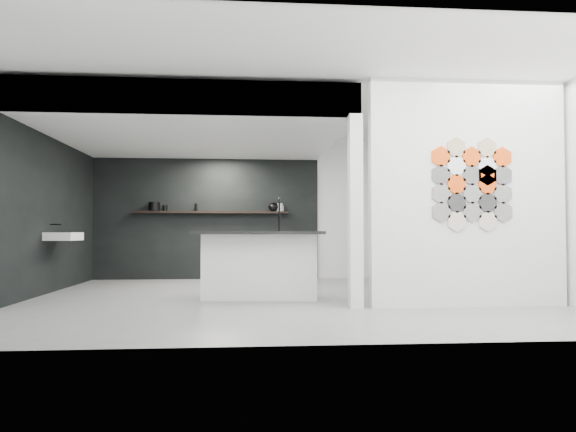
# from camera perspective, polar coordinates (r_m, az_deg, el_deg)

# --- Properties ---
(floor) EXTENTS (7.00, 6.00, 0.01)m
(floor) POSITION_cam_1_polar(r_m,az_deg,el_deg) (7.22, -0.61, -9.13)
(floor) COLOR slate
(partition_panel) EXTENTS (2.45, 0.15, 2.80)m
(partition_panel) POSITION_cam_1_polar(r_m,az_deg,el_deg) (6.73, 19.28, 2.42)
(partition_panel) COLOR silver
(partition_panel) RESTS_ON floor
(bay_clad_back) EXTENTS (4.40, 0.04, 2.35)m
(bay_clad_back) POSITION_cam_1_polar(r_m,az_deg,el_deg) (10.15, -9.11, -0.31)
(bay_clad_back) COLOR black
(bay_clad_back) RESTS_ON floor
(bay_clad_left) EXTENTS (0.04, 4.00, 2.35)m
(bay_clad_left) POSITION_cam_1_polar(r_m,az_deg,el_deg) (8.67, -24.63, 0.08)
(bay_clad_left) COLOR black
(bay_clad_left) RESTS_ON floor
(bulkhead) EXTENTS (4.40, 4.00, 0.40)m
(bulkhead) POSITION_cam_1_polar(r_m,az_deg,el_deg) (8.34, -10.16, 9.53)
(bulkhead) COLOR silver
(bulkhead) RESTS_ON corner_column
(corner_column) EXTENTS (0.16, 0.16, 2.35)m
(corner_column) POSITION_cam_1_polar(r_m,az_deg,el_deg) (6.28, 7.50, 0.58)
(corner_column) COLOR silver
(corner_column) RESTS_ON floor
(fascia_beam) EXTENTS (4.40, 0.16, 0.40)m
(fascia_beam) POSITION_cam_1_polar(r_m,az_deg,el_deg) (6.48, -11.86, 12.84)
(fascia_beam) COLOR silver
(fascia_beam) RESTS_ON corner_column
(wall_basin) EXTENTS (0.40, 0.60, 0.12)m
(wall_basin) POSITION_cam_1_polar(r_m,az_deg,el_deg) (8.40, -23.65, -2.09)
(wall_basin) COLOR silver
(wall_basin) RESTS_ON bay_clad_left
(display_shelf) EXTENTS (3.00, 0.15, 0.04)m
(display_shelf) POSITION_cam_1_polar(r_m,az_deg,el_deg) (10.04, -8.59, 0.42)
(display_shelf) COLOR black
(display_shelf) RESTS_ON bay_clad_back
(kitchen_island) EXTENTS (1.81, 0.92, 1.41)m
(kitchen_island) POSITION_cam_1_polar(r_m,az_deg,el_deg) (7.11, -3.10, -5.34)
(kitchen_island) COLOR silver
(kitchen_island) RESTS_ON floor
(stockpot) EXTENTS (0.27, 0.27, 0.17)m
(stockpot) POSITION_cam_1_polar(r_m,az_deg,el_deg) (10.18, -14.63, 1.02)
(stockpot) COLOR black
(stockpot) RESTS_ON display_shelf
(kettle) EXTENTS (0.21, 0.21, 0.17)m
(kettle) POSITION_cam_1_polar(r_m,az_deg,el_deg) (10.03, -1.61, 1.01)
(kettle) COLOR black
(kettle) RESTS_ON display_shelf
(glass_bowl) EXTENTS (0.19, 0.19, 0.11)m
(glass_bowl) POSITION_cam_1_polar(r_m,az_deg,el_deg) (10.04, -0.88, 0.83)
(glass_bowl) COLOR gray
(glass_bowl) RESTS_ON display_shelf
(glass_vase) EXTENTS (0.12, 0.12, 0.16)m
(glass_vase) POSITION_cam_1_polar(r_m,az_deg,el_deg) (10.04, -0.88, 0.96)
(glass_vase) COLOR gray
(glass_vase) RESTS_ON display_shelf
(bottle_dark) EXTENTS (0.06, 0.06, 0.15)m
(bottle_dark) POSITION_cam_1_polar(r_m,az_deg,el_deg) (10.07, -10.19, 0.96)
(bottle_dark) COLOR black
(bottle_dark) RESTS_ON display_shelf
(utensil_cup) EXTENTS (0.12, 0.12, 0.11)m
(utensil_cup) POSITION_cam_1_polar(r_m,az_deg,el_deg) (10.14, -13.51, 0.86)
(utensil_cup) COLOR black
(utensil_cup) RESTS_ON display_shelf
(hex_tile_cluster) EXTENTS (1.04, 0.02, 1.16)m
(hex_tile_cluster) POSITION_cam_1_polar(r_m,az_deg,el_deg) (6.68, 19.84, 3.37)
(hex_tile_cluster) COLOR #66635E
(hex_tile_cluster) RESTS_ON partition_panel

